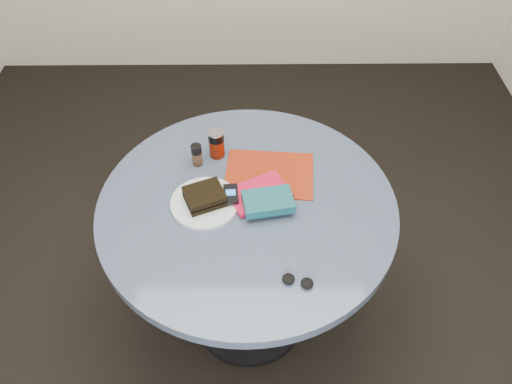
{
  "coord_description": "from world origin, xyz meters",
  "views": [
    {
      "loc": [
        0.02,
        -1.11,
        1.99
      ],
      "look_at": [
        0.03,
        0.0,
        0.8
      ],
      "focal_mm": 35.0,
      "sensor_mm": 36.0,
      "label": 1
    }
  ],
  "objects_px": {
    "sandwich": "(205,196)",
    "pepper_grinder": "(197,155)",
    "soda_can": "(216,144)",
    "plate": "(205,203)",
    "headphones": "(298,281)",
    "novel": "(268,202)",
    "table": "(248,233)",
    "red_book": "(259,193)",
    "magazine": "(269,174)",
    "mp3_player": "(231,194)"
  },
  "relations": [
    {
      "from": "novel",
      "to": "mp3_player",
      "type": "height_order",
      "value": "novel"
    },
    {
      "from": "sandwich",
      "to": "pepper_grinder",
      "type": "distance_m",
      "value": 0.2
    },
    {
      "from": "plate",
      "to": "soda_can",
      "type": "relative_size",
      "value": 2.13
    },
    {
      "from": "soda_can",
      "to": "headphones",
      "type": "bearing_deg",
      "value": -64.99
    },
    {
      "from": "mp3_player",
      "to": "headphones",
      "type": "xyz_separation_m",
      "value": [
        0.2,
        -0.33,
        -0.02
      ]
    },
    {
      "from": "plate",
      "to": "headphones",
      "type": "distance_m",
      "value": 0.42
    },
    {
      "from": "soda_can",
      "to": "red_book",
      "type": "height_order",
      "value": "soda_can"
    },
    {
      "from": "plate",
      "to": "magazine",
      "type": "xyz_separation_m",
      "value": [
        0.22,
        0.14,
        -0.0
      ]
    },
    {
      "from": "plate",
      "to": "red_book",
      "type": "relative_size",
      "value": 1.15
    },
    {
      "from": "table",
      "to": "sandwich",
      "type": "relative_size",
      "value": 6.47
    },
    {
      "from": "plate",
      "to": "magazine",
      "type": "distance_m",
      "value": 0.26
    },
    {
      "from": "mp3_player",
      "to": "red_book",
      "type": "bearing_deg",
      "value": 9.93
    },
    {
      "from": "mp3_player",
      "to": "magazine",
      "type": "bearing_deg",
      "value": 42.27
    },
    {
      "from": "sandwich",
      "to": "pepper_grinder",
      "type": "xyz_separation_m",
      "value": [
        -0.04,
        0.19,
        0.01
      ]
    },
    {
      "from": "sandwich",
      "to": "magazine",
      "type": "height_order",
      "value": "sandwich"
    },
    {
      "from": "red_book",
      "to": "headphones",
      "type": "xyz_separation_m",
      "value": [
        0.11,
        -0.34,
        -0.0
      ]
    },
    {
      "from": "novel",
      "to": "plate",
      "type": "bearing_deg",
      "value": 163.54
    },
    {
      "from": "red_book",
      "to": "table",
      "type": "bearing_deg",
      "value": -171.28
    },
    {
      "from": "sandwich",
      "to": "soda_can",
      "type": "relative_size",
      "value": 1.44
    },
    {
      "from": "plate",
      "to": "pepper_grinder",
      "type": "height_order",
      "value": "pepper_grinder"
    },
    {
      "from": "novel",
      "to": "headphones",
      "type": "bearing_deg",
      "value": -84.5
    },
    {
      "from": "magazine",
      "to": "headphones",
      "type": "relative_size",
      "value": 3.07
    },
    {
      "from": "plate",
      "to": "red_book",
      "type": "height_order",
      "value": "red_book"
    },
    {
      "from": "plate",
      "to": "magazine",
      "type": "height_order",
      "value": "plate"
    },
    {
      "from": "headphones",
      "to": "plate",
      "type": "bearing_deg",
      "value": 132.95
    },
    {
      "from": "red_book",
      "to": "pepper_grinder",
      "type": "bearing_deg",
      "value": 116.77
    },
    {
      "from": "red_book",
      "to": "magazine",
      "type": "bearing_deg",
      "value": 42.54
    },
    {
      "from": "sandwich",
      "to": "mp3_player",
      "type": "relative_size",
      "value": 1.77
    },
    {
      "from": "magazine",
      "to": "headphones",
      "type": "distance_m",
      "value": 0.45
    },
    {
      "from": "sandwich",
      "to": "soda_can",
      "type": "bearing_deg",
      "value": 83.13
    },
    {
      "from": "pepper_grinder",
      "to": "red_book",
      "type": "bearing_deg",
      "value": -36.49
    },
    {
      "from": "sandwich",
      "to": "headphones",
      "type": "xyz_separation_m",
      "value": [
        0.29,
        -0.31,
        -0.03
      ]
    },
    {
      "from": "table",
      "to": "novel",
      "type": "xyz_separation_m",
      "value": [
        0.07,
        -0.03,
        0.2
      ]
    },
    {
      "from": "red_book",
      "to": "mp3_player",
      "type": "distance_m",
      "value": 0.09
    },
    {
      "from": "headphones",
      "to": "table",
      "type": "bearing_deg",
      "value": 115.04
    },
    {
      "from": "novel",
      "to": "table",
      "type": "bearing_deg",
      "value": 145.69
    },
    {
      "from": "novel",
      "to": "headphones",
      "type": "xyz_separation_m",
      "value": [
        0.08,
        -0.28,
        -0.03
      ]
    },
    {
      "from": "magazine",
      "to": "red_book",
      "type": "bearing_deg",
      "value": -105.7
    },
    {
      "from": "soda_can",
      "to": "magazine",
      "type": "xyz_separation_m",
      "value": [
        0.19,
        -0.1,
        -0.05
      ]
    },
    {
      "from": "soda_can",
      "to": "mp3_player",
      "type": "relative_size",
      "value": 1.23
    },
    {
      "from": "soda_can",
      "to": "pepper_grinder",
      "type": "relative_size",
      "value": 1.25
    },
    {
      "from": "plate",
      "to": "novel",
      "type": "relative_size",
      "value": 1.42
    },
    {
      "from": "soda_can",
      "to": "novel",
      "type": "bearing_deg",
      "value": -56.15
    },
    {
      "from": "soda_can",
      "to": "novel",
      "type": "distance_m",
      "value": 0.32
    },
    {
      "from": "magazine",
      "to": "novel",
      "type": "height_order",
      "value": "novel"
    },
    {
      "from": "sandwich",
      "to": "pepper_grinder",
      "type": "relative_size",
      "value": 1.8
    },
    {
      "from": "magazine",
      "to": "novel",
      "type": "bearing_deg",
      "value": -88.1
    },
    {
      "from": "table",
      "to": "sandwich",
      "type": "bearing_deg",
      "value": -177.67
    },
    {
      "from": "table",
      "to": "magazine",
      "type": "height_order",
      "value": "magazine"
    },
    {
      "from": "plate",
      "to": "soda_can",
      "type": "distance_m",
      "value": 0.25
    }
  ]
}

